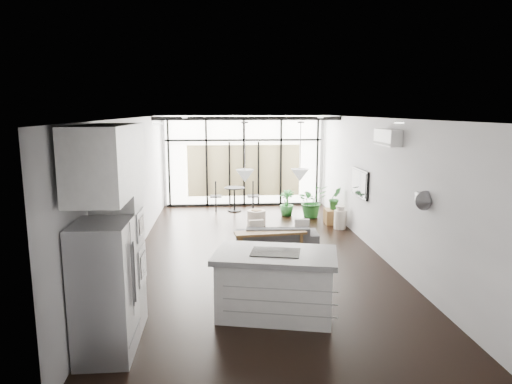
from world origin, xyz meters
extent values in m
cube|color=black|center=(0.00, 0.00, 0.00)|extent=(5.00, 10.00, 0.00)
cube|color=white|center=(0.00, 0.00, 2.80)|extent=(5.00, 10.00, 0.00)
cube|color=silver|center=(-2.50, 0.00, 1.40)|extent=(0.02, 10.00, 2.80)
cube|color=silver|center=(2.50, 0.00, 1.40)|extent=(0.02, 10.00, 2.80)
cube|color=silver|center=(0.00, 5.00, 1.40)|extent=(5.00, 0.02, 2.80)
cube|color=silver|center=(0.00, -5.00, 1.40)|extent=(5.00, 0.02, 2.80)
cube|color=black|center=(0.00, 4.88, 1.40)|extent=(5.00, 0.20, 2.80)
cube|color=white|center=(0.00, 4.00, 2.77)|extent=(4.70, 1.90, 0.06)
cube|color=beige|center=(0.00, 4.95, 1.10)|extent=(3.50, 0.02, 1.60)
cube|color=white|center=(0.02, -2.92, 0.47)|extent=(1.92, 1.39, 0.95)
cube|color=black|center=(0.02, -2.92, 0.95)|extent=(0.78, 0.60, 0.01)
cube|color=#98989C|center=(-2.15, -3.86, 0.83)|extent=(0.64, 0.80, 1.66)
cube|color=white|center=(-2.12, -3.15, 1.11)|extent=(0.58, 0.60, 2.23)
cube|color=white|center=(-2.12, -3.50, 2.35)|extent=(0.62, 1.75, 0.86)
cone|color=white|center=(-0.40, -2.65, 2.02)|extent=(0.26, 0.26, 0.18)
cone|color=white|center=(0.40, -2.65, 2.02)|extent=(0.26, 0.26, 0.18)
imported|color=#4D4D50|center=(0.46, 0.34, 0.34)|extent=(1.78, 0.60, 0.69)
cube|color=brown|center=(0.27, -0.05, 0.24)|extent=(1.51, 0.52, 0.48)
cylinder|color=beige|center=(0.18, 2.40, 0.19)|extent=(0.61, 0.61, 0.39)
cube|color=brown|center=(2.25, 2.39, 0.19)|extent=(0.52, 0.52, 0.38)
imported|color=#236427|center=(1.79, 3.15, 0.36)|extent=(1.09, 1.14, 0.71)
imported|color=#236427|center=(1.13, 3.41, 0.21)|extent=(0.72, 0.84, 0.41)
imported|color=#236427|center=(2.25, 2.39, 0.51)|extent=(0.45, 0.65, 0.26)
cylinder|color=beige|center=(2.25, 1.84, 0.29)|extent=(0.32, 0.32, 0.59)
cube|color=black|center=(-0.33, 4.11, 0.37)|extent=(1.55, 0.69, 0.73)
cube|color=black|center=(2.46, 1.00, 1.30)|extent=(0.05, 1.10, 0.65)
cube|color=white|center=(2.38, -0.80, 2.45)|extent=(0.22, 0.90, 0.30)
cube|color=black|center=(-2.47, -0.50, 1.55)|extent=(0.04, 0.70, 0.90)
camera|label=1|loc=(-0.77, -9.13, 2.95)|focal=32.00mm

